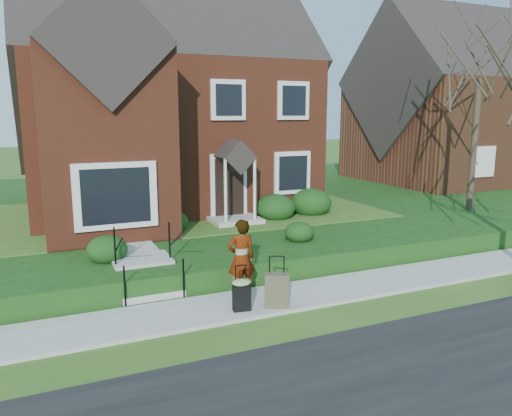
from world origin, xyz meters
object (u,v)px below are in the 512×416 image
suitcase_black (242,293)px  suitcase_olive (277,290)px  woman (241,258)px  front_steps (146,271)px

suitcase_black → suitcase_olive: suitcase_olive is taller
woman → suitcase_olive: woman is taller
woman → suitcase_black: bearing=71.4°
suitcase_black → woman: bearing=76.6°
front_steps → suitcase_black: size_ratio=2.05×
suitcase_black → suitcase_olive: size_ratio=0.88×
suitcase_black → suitcase_olive: (0.76, -0.12, -0.01)m
woman → suitcase_black: 0.99m
suitcase_olive → woman: bearing=140.6°
front_steps → suitcase_black: (1.55, -2.23, -0.01)m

